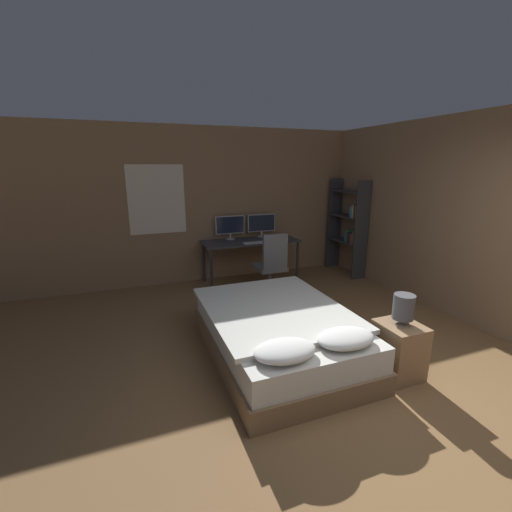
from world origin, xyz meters
TOP-DOWN VIEW (x-y plane):
  - ground_plane at (0.00, 0.00)m, footprint 20.00×20.00m
  - wall_back at (-0.02, 4.37)m, footprint 12.00×0.08m
  - wall_side_right at (2.13, 1.50)m, footprint 0.06×12.00m
  - bed at (-0.56, 1.45)m, footprint 1.45×2.10m
  - nightstand at (0.40, 0.69)m, footprint 0.38×0.42m
  - bedside_lamp at (0.40, 0.69)m, footprint 0.20×0.20m
  - desk at (0.03, 3.96)m, footprint 1.69×0.68m
  - monitor_left at (-0.27, 4.20)m, footprint 0.54×0.16m
  - monitor_right at (0.34, 4.20)m, footprint 0.54×0.16m
  - keyboard at (0.03, 3.73)m, footprint 0.41×0.13m
  - computer_mouse at (0.33, 3.73)m, footprint 0.07×0.05m
  - office_chair at (0.09, 3.14)m, footprint 0.52×0.52m
  - bookshelf at (1.93, 3.67)m, footprint 0.29×0.89m

SIDE VIEW (x-z plane):
  - ground_plane at x=0.00m, z-range 0.00..0.00m
  - bed at x=-0.56m, z-range -0.04..0.57m
  - nightstand at x=0.40m, z-range 0.00..0.55m
  - office_chair at x=0.09m, z-range -0.10..0.93m
  - desk at x=0.03m, z-range 0.30..1.05m
  - bedside_lamp at x=0.40m, z-range 0.58..0.88m
  - keyboard at x=0.03m, z-range 0.75..0.77m
  - computer_mouse at x=0.33m, z-range 0.75..0.79m
  - bookshelf at x=1.93m, z-range 0.07..1.86m
  - monitor_left at x=-0.27m, z-range 0.78..1.21m
  - monitor_right at x=0.34m, z-range 0.78..1.21m
  - wall_side_right at x=2.13m, z-range 0.00..2.70m
  - wall_back at x=-0.02m, z-range 0.00..2.70m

